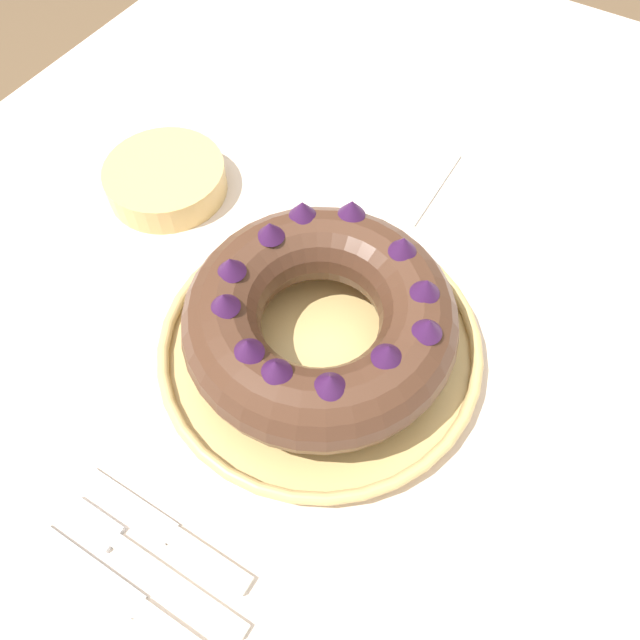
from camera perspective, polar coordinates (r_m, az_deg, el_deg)
The scene contains 9 objects.
ground_plane at distance 1.36m, azimuth 0.47°, elevation -19.09°, with size 8.00×8.00×0.00m, color brown.
dining_table at distance 0.71m, azimuth 0.84°, elevation -5.97°, with size 1.50×1.18×0.76m.
serving_dish at distance 0.63m, azimuth 0.00°, elevation -2.42°, with size 0.33×0.33×0.02m.
bundt_cake at distance 0.59m, azimuth 0.01°, elevation 0.08°, with size 0.26×0.26×0.09m.
fork at distance 0.59m, azimuth -16.14°, elevation -20.13°, with size 0.02×0.19×0.01m.
serving_knife at distance 0.58m, azimuth -15.92°, elevation -24.18°, with size 0.02×0.20×0.01m.
cake_knife at distance 0.58m, azimuth -13.12°, elevation -18.75°, with size 0.02×0.18×0.01m.
side_bowl at distance 0.79m, azimuth -13.92°, elevation 12.39°, with size 0.14×0.14×0.04m, color tan.
napkin at distance 0.81m, azimuth 7.65°, elevation 12.97°, with size 0.14×0.10×0.00m, color white.
Camera 1 is at (-0.28, -0.16, 1.32)m, focal length 35.00 mm.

